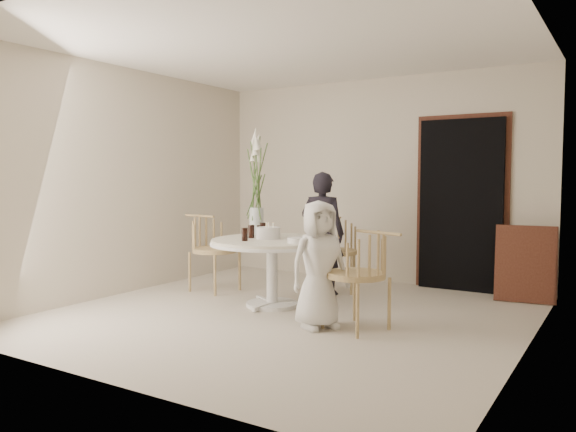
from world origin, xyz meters
The scene contains 18 objects.
ground centered at (0.00, 0.00, 0.00)m, with size 4.50×4.50×0.00m, color beige.
room_shell centered at (0.00, 0.00, 1.62)m, with size 4.50×4.50×4.50m.
doorway centered at (1.15, 2.19, 1.05)m, with size 1.00×0.10×2.10m, color black.
door_trim centered at (1.15, 2.23, 1.11)m, with size 1.12×0.03×2.22m, color brown.
table centered at (-0.35, 0.25, 0.62)m, with size 1.33×1.33×0.73m.
picture_frame centered at (1.95, 1.90, 0.43)m, with size 0.65×0.04×0.86m, color brown.
chair_far centered at (-0.17, 1.46, 0.58)m, with size 0.61×0.63×0.89m.
chair_right centered at (0.94, -0.16, 0.60)m, with size 0.65×0.62×0.93m.
chair_left centered at (-1.52, 0.57, 0.60)m, with size 0.59×0.55×0.93m.
girl centered at (-0.19, 1.09, 0.73)m, with size 0.53×0.35×1.46m, color black.
boy centered at (0.50, -0.26, 0.59)m, with size 0.58×0.38×1.18m, color white.
birthday_cake centered at (-0.40, 0.26, 0.79)m, with size 0.26×0.26×0.17m.
cola_tumbler_a centered at (-0.60, 0.22, 0.80)m, with size 0.07×0.07×0.14m, color black.
cola_tumbler_b centered at (-0.50, -0.04, 0.80)m, with size 0.06×0.06×0.14m, color black.
cola_tumbler_c centered at (-0.55, 0.31, 0.80)m, with size 0.06×0.06×0.14m, color black.
cola_tumbler_d centered at (-0.55, 0.37, 0.81)m, with size 0.07×0.07×0.16m, color black.
plate_stack centered at (0.07, 0.09, 0.76)m, with size 0.22×0.22×0.05m, color white.
flower_vase centered at (-0.79, 0.59, 1.32)m, with size 0.17×0.17×1.24m.
Camera 1 is at (2.94, -4.77, 1.40)m, focal length 35.00 mm.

